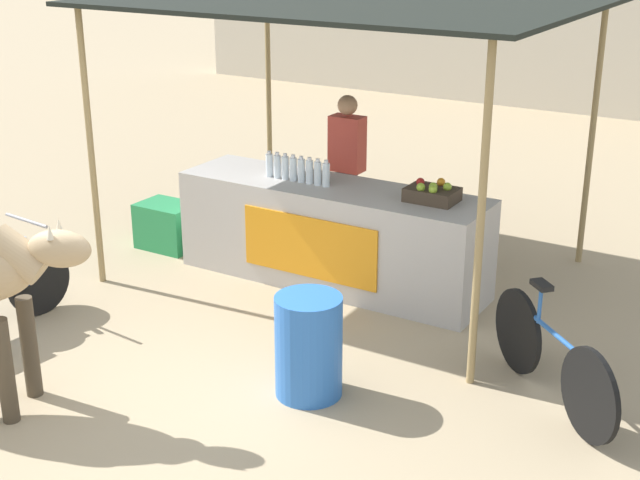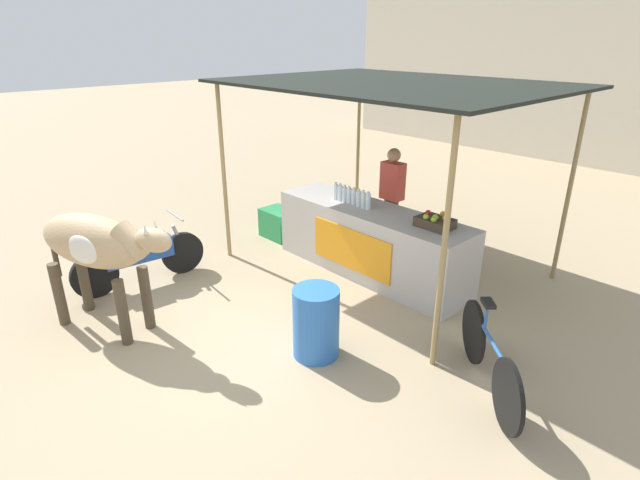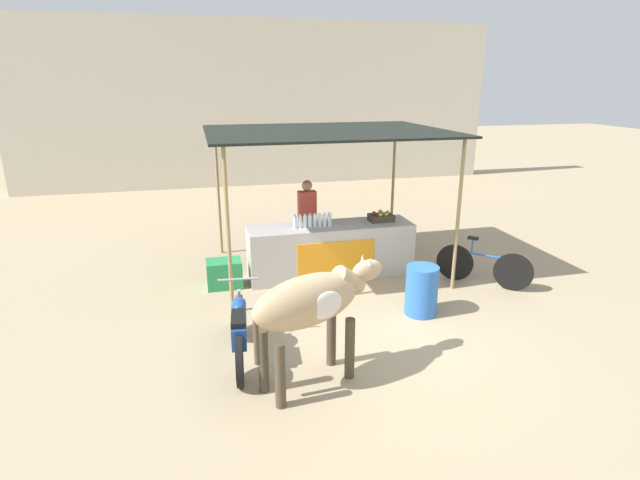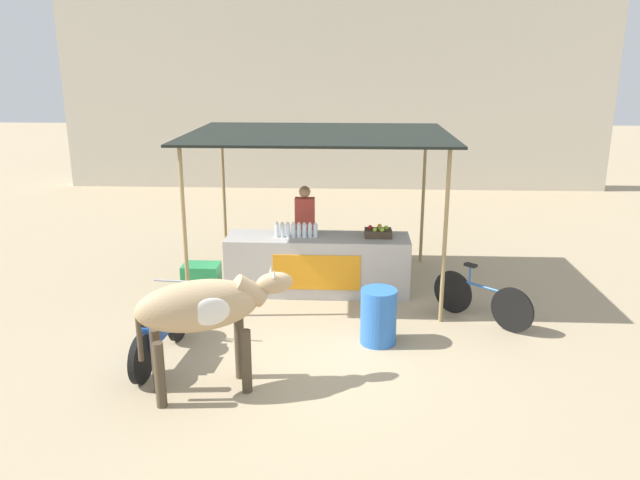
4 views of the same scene
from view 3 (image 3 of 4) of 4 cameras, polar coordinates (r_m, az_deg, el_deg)
The scene contains 12 objects.
ground_plane at distance 7.42m, azimuth 5.67°, elevation -10.05°, with size 60.00×60.00×0.00m, color tan.
building_wall_far at distance 17.40m, azimuth -6.66°, elevation 15.11°, with size 16.00×0.50×5.35m, color beige.
stall_counter at distance 9.16m, azimuth 1.20°, elevation -1.17°, with size 3.00×0.82×0.96m.
stall_awning at distance 9.00m, azimuth 0.77°, elevation 11.79°, with size 4.20×3.20×2.62m.
water_bottle_row at distance 8.85m, azimuth -0.88°, elevation 2.20°, with size 0.70×0.07×0.25m.
fruit_crate at distance 9.34m, azimuth 7.01°, elevation 2.62°, with size 0.44×0.32×0.18m.
vendor_behind_counter at distance 9.68m, azimuth -1.47°, elevation 2.18°, with size 0.34×0.22×1.65m.
cooler_box at distance 8.87m, azimuth -10.87°, elevation -3.79°, with size 0.60×0.44×0.48m, color #268C4C.
water_barrel at distance 7.82m, azimuth 11.53°, elevation -5.66°, with size 0.49×0.49×0.77m, color blue.
cow at distance 5.72m, azimuth -0.90°, elevation -7.24°, with size 1.82×1.03×1.44m.
motorcycle_parked at distance 6.58m, azimuth -9.19°, elevation -9.82°, with size 0.55×1.80×0.90m.
bicycle_leaning at distance 9.20m, azimuth 18.13°, elevation -2.85°, with size 1.25×1.16×0.85m.
Camera 3 is at (-2.27, -6.16, 3.45)m, focal length 28.00 mm.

